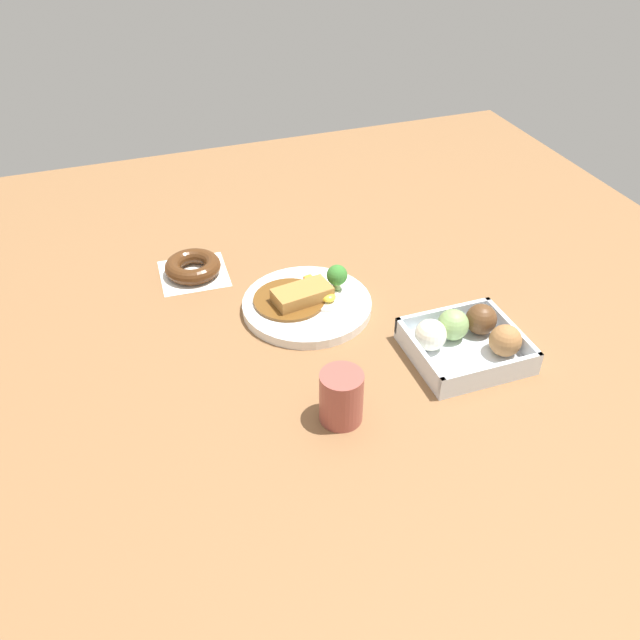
# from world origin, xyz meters

# --- Properties ---
(ground_plane) EXTENTS (1.60, 1.60, 0.00)m
(ground_plane) POSITION_xyz_m (0.00, 0.00, 0.00)
(ground_plane) COLOR brown
(curry_plate) EXTENTS (0.24, 0.24, 0.07)m
(curry_plate) POSITION_xyz_m (0.06, -0.02, 0.01)
(curry_plate) COLOR white
(curry_plate) RESTS_ON ground_plane
(donut_box) EXTENTS (0.18, 0.17, 0.07)m
(donut_box) POSITION_xyz_m (-0.15, 0.19, 0.03)
(donut_box) COLOR silver
(donut_box) RESTS_ON ground_plane
(chocolate_ring_donut) EXTENTS (0.14, 0.14, 0.03)m
(chocolate_ring_donut) POSITION_xyz_m (0.23, -0.20, 0.02)
(chocolate_ring_donut) COLOR white
(chocolate_ring_donut) RESTS_ON ground_plane
(coffee_mug) EXTENTS (0.07, 0.07, 0.09)m
(coffee_mug) POSITION_xyz_m (0.10, 0.26, 0.04)
(coffee_mug) COLOR #9E4C42
(coffee_mug) RESTS_ON ground_plane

